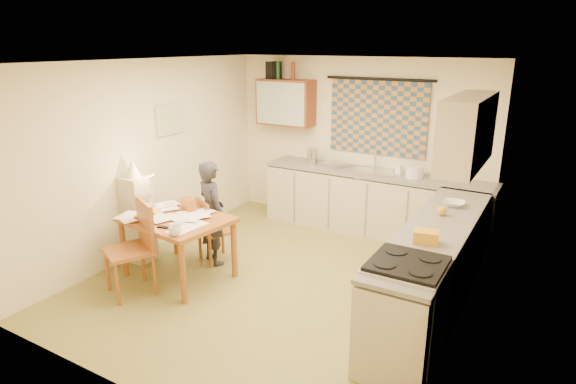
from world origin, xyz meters
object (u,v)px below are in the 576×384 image
Objects in this scene: stove at (404,313)px; counter_back at (374,203)px; counter_right at (434,270)px; chair_far at (215,242)px; shelf_stand at (138,219)px; dining_table at (178,247)px; person at (212,213)px.

counter_back is at bearing 115.23° from stove.
counter_right is (1.29, -1.72, -0.00)m from counter_back.
shelf_stand is at bearing 56.19° from chair_far.
chair_far is 1.01m from shelf_stand.
stove reaches higher than dining_table.
person is (-2.69, 0.78, 0.18)m from stove.
person reaches higher than counter_back.
shelf_stand is (-3.54, -0.67, 0.10)m from counter_right.
person is at bearing 86.52° from dining_table.
counter_right is at bearing -53.04° from counter_back.
counter_right is 2.71m from person.
chair_far is (0.10, 0.56, -0.12)m from dining_table.
dining_table is at bearing -164.68° from counter_right.
stove is (-0.00, -1.02, 0.03)m from counter_right.
chair_far is at bearing -61.75° from person.
chair_far is at bearing -126.13° from counter_back.
person is (0.00, -0.05, 0.40)m from chair_far.
counter_right reaches higher than chair_far.
person is (0.10, 0.52, 0.28)m from dining_table.
dining_table is 1.55× the size of chair_far.
counter_right is 3.60m from shelf_stand.
shelf_stand is at bearing 51.61° from person.
person is (-2.69, -0.25, 0.21)m from counter_right.
person reaches higher than stove.
stove is 3.56m from shelf_stand.
stove is 2.81m from person.
shelf_stand reaches higher than chair_far.
chair_far is 0.41m from person.
shelf_stand is (-0.85, -0.43, -0.11)m from person.
chair_far reaches higher than dining_table.
stove is at bearing -64.77° from counter_back.
dining_table is 1.16× the size of shelf_stand.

